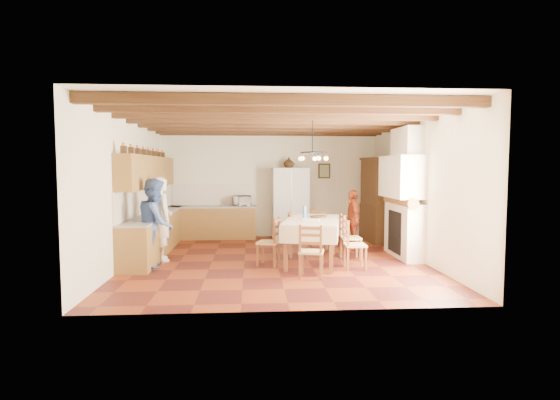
% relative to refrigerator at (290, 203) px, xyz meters
% --- Properties ---
extents(floor, '(6.00, 6.50, 0.02)m').
position_rel_refrigerator_xyz_m(floor, '(-0.55, -2.96, -0.98)').
color(floor, '#4B1813').
rests_on(floor, ground).
extents(ceiling, '(6.00, 6.50, 0.02)m').
position_rel_refrigerator_xyz_m(ceiling, '(-0.55, -2.96, 2.04)').
color(ceiling, white).
rests_on(ceiling, ground).
extents(wall_back, '(6.00, 0.02, 3.00)m').
position_rel_refrigerator_xyz_m(wall_back, '(-0.55, 0.30, 0.53)').
color(wall_back, beige).
rests_on(wall_back, ground).
extents(wall_front, '(6.00, 0.02, 3.00)m').
position_rel_refrigerator_xyz_m(wall_front, '(-0.55, -6.22, 0.53)').
color(wall_front, beige).
rests_on(wall_front, ground).
extents(wall_left, '(0.02, 6.50, 3.00)m').
position_rel_refrigerator_xyz_m(wall_left, '(-3.56, -2.96, 0.53)').
color(wall_left, beige).
rests_on(wall_left, ground).
extents(wall_right, '(0.02, 6.50, 3.00)m').
position_rel_refrigerator_xyz_m(wall_right, '(2.46, -2.96, 0.53)').
color(wall_right, beige).
rests_on(wall_right, ground).
extents(ceiling_beams, '(6.00, 6.30, 0.16)m').
position_rel_refrigerator_xyz_m(ceiling_beams, '(-0.55, -2.96, 1.94)').
color(ceiling_beams, '#35180E').
rests_on(ceiling_beams, ground).
extents(lower_cabinets_left, '(0.60, 4.30, 0.86)m').
position_rel_refrigerator_xyz_m(lower_cabinets_left, '(-3.25, -1.91, -0.54)').
color(lower_cabinets_left, brown).
rests_on(lower_cabinets_left, ground).
extents(lower_cabinets_back, '(2.30, 0.60, 0.86)m').
position_rel_refrigerator_xyz_m(lower_cabinets_back, '(-2.10, -0.01, -0.54)').
color(lower_cabinets_back, brown).
rests_on(lower_cabinets_back, ground).
extents(countertop_left, '(0.62, 4.30, 0.04)m').
position_rel_refrigerator_xyz_m(countertop_left, '(-3.25, -1.91, -0.09)').
color(countertop_left, gray).
rests_on(countertop_left, lower_cabinets_left).
extents(countertop_back, '(2.34, 0.62, 0.04)m').
position_rel_refrigerator_xyz_m(countertop_back, '(-2.10, -0.01, -0.09)').
color(countertop_back, gray).
rests_on(countertop_back, lower_cabinets_back).
extents(backsplash_left, '(0.03, 4.30, 0.60)m').
position_rel_refrigerator_xyz_m(backsplash_left, '(-3.54, -1.91, 0.23)').
color(backsplash_left, beige).
rests_on(backsplash_left, ground).
extents(backsplash_back, '(2.30, 0.03, 0.60)m').
position_rel_refrigerator_xyz_m(backsplash_back, '(-2.10, 0.28, 0.23)').
color(backsplash_back, beige).
rests_on(backsplash_back, ground).
extents(upper_cabinets, '(0.35, 4.20, 0.70)m').
position_rel_refrigerator_xyz_m(upper_cabinets, '(-3.38, -1.91, 0.88)').
color(upper_cabinets, brown).
rests_on(upper_cabinets, ground).
extents(fireplace, '(0.56, 1.60, 2.80)m').
position_rel_refrigerator_xyz_m(fireplace, '(2.17, -2.76, 0.43)').
color(fireplace, beige).
rests_on(fireplace, ground).
extents(wall_picture, '(0.34, 0.03, 0.42)m').
position_rel_refrigerator_xyz_m(wall_picture, '(1.00, 0.27, 0.88)').
color(wall_picture, '#322615').
rests_on(wall_picture, ground).
extents(refrigerator, '(0.99, 0.83, 1.94)m').
position_rel_refrigerator_xyz_m(refrigerator, '(0.00, 0.00, 0.00)').
color(refrigerator, silver).
rests_on(refrigerator, floor).
extents(hutch, '(0.64, 1.26, 2.20)m').
position_rel_refrigerator_xyz_m(hutch, '(2.20, -0.81, 0.13)').
color(hutch, '#382112').
rests_on(hutch, floor).
extents(dining_table, '(1.46, 2.22, 0.89)m').
position_rel_refrigerator_xyz_m(dining_table, '(0.17, -3.18, -0.16)').
color(dining_table, white).
rests_on(dining_table, floor).
extents(chandelier, '(0.47, 0.47, 0.03)m').
position_rel_refrigerator_xyz_m(chandelier, '(0.17, -3.18, 1.28)').
color(chandelier, black).
rests_on(chandelier, ground).
extents(chair_left_near, '(0.51, 0.52, 0.96)m').
position_rel_refrigerator_xyz_m(chair_left_near, '(-0.73, -3.40, -0.49)').
color(chair_left_near, brown).
rests_on(chair_left_near, floor).
extents(chair_left_far, '(0.41, 0.43, 0.96)m').
position_rel_refrigerator_xyz_m(chair_left_far, '(-0.40, -2.56, -0.49)').
color(chair_left_far, brown).
rests_on(chair_left_far, floor).
extents(chair_right_near, '(0.42, 0.43, 0.96)m').
position_rel_refrigerator_xyz_m(chair_right_near, '(0.92, -3.80, -0.49)').
color(chair_right_near, brown).
rests_on(chair_right_near, floor).
extents(chair_right_far, '(0.41, 0.43, 0.96)m').
position_rel_refrigerator_xyz_m(chair_right_far, '(1.03, -2.95, -0.49)').
color(chair_right_far, brown).
rests_on(chair_right_far, floor).
extents(chair_end_near, '(0.50, 0.49, 0.96)m').
position_rel_refrigerator_xyz_m(chair_end_near, '(-0.01, -4.41, -0.49)').
color(chair_end_near, brown).
rests_on(chair_end_near, floor).
extents(chair_end_far, '(0.53, 0.52, 0.96)m').
position_rel_refrigerator_xyz_m(chair_end_far, '(0.47, -1.98, -0.49)').
color(chair_end_far, brown).
rests_on(chair_end_far, floor).
extents(person_man, '(0.63, 0.75, 1.75)m').
position_rel_refrigerator_xyz_m(person_man, '(-2.93, -2.78, -0.09)').
color(person_man, white).
rests_on(person_man, floor).
extents(person_woman_blue, '(0.73, 0.90, 1.74)m').
position_rel_refrigerator_xyz_m(person_woman_blue, '(-2.93, -3.38, -0.10)').
color(person_woman_blue, '#4361A3').
rests_on(person_woman_blue, floor).
extents(person_woman_red, '(0.36, 0.84, 1.43)m').
position_rel_refrigerator_xyz_m(person_woman_red, '(1.34, -1.83, -0.25)').
color(person_woman_red, '#A73A1B').
rests_on(person_woman_red, floor).
extents(microwave, '(0.54, 0.41, 0.27)m').
position_rel_refrigerator_xyz_m(microwave, '(-1.32, -0.01, 0.07)').
color(microwave, silver).
rests_on(microwave, countertop_back).
extents(fridge_vase, '(0.36, 0.36, 0.30)m').
position_rel_refrigerator_xyz_m(fridge_vase, '(-0.03, 0.00, 1.12)').
color(fridge_vase, '#382112').
rests_on(fridge_vase, refrigerator).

